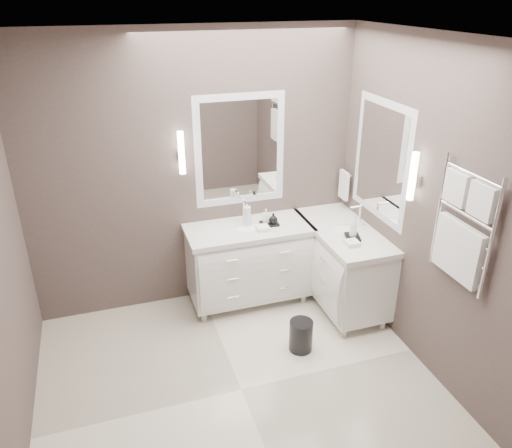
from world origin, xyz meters
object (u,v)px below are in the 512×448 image
object	(u,v)px
towel_ladder	(462,232)
vanity_right	(341,261)
vanity_back	(249,259)
waste_bin	(301,336)

from	to	relation	value
towel_ladder	vanity_right	bearing A→B (deg)	99.84
vanity_back	towel_ladder	bearing A→B (deg)	-55.90
vanity_back	towel_ladder	xyz separation A→B (m)	(1.10, -1.63, 0.91)
vanity_back	towel_ladder	world-z (taller)	towel_ladder
vanity_right	waste_bin	bearing A→B (deg)	-139.23
vanity_back	vanity_right	xyz separation A→B (m)	(0.88, -0.33, 0.00)
towel_ladder	vanity_back	bearing A→B (deg)	124.10
vanity_right	waste_bin	world-z (taller)	vanity_right
vanity_back	towel_ladder	distance (m)	2.16
vanity_back	vanity_right	distance (m)	0.93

